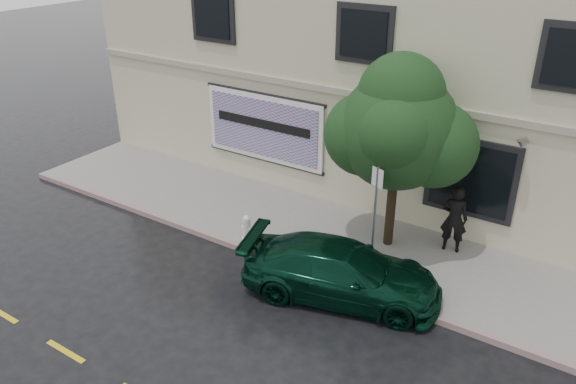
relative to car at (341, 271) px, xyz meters
The scene contains 11 objects.
ground 2.08m from the car, 142.44° to the right, with size 90.00×90.00×0.00m, color black.
sidewalk 2.64m from the car, 127.28° to the left, with size 20.00×3.50×0.15m, color gray.
curb 1.69m from the car, 169.12° to the left, with size 20.00×0.18×0.16m, color gray.
building 8.44m from the car, 101.31° to the left, with size 20.00×8.12×7.00m.
billboard 6.20m from the car, 142.00° to the left, with size 4.30×0.16×2.20m.
car is the anchor object (origin of this frame).
pedestrian 3.49m from the car, 63.38° to the left, with size 0.66×0.43×1.81m, color black.
umbrella 3.84m from the car, 63.38° to the left, with size 1.00×1.00×0.74m, color black.
street_tree 3.64m from the car, 88.44° to the left, with size 2.90×2.90×4.60m.
fire_hydrant 3.19m from the car, 169.15° to the left, with size 0.31×0.29×0.75m.
sign_pole 1.57m from the car, 75.59° to the left, with size 0.33×0.15×2.79m.
Camera 1 is at (6.34, -8.37, 7.93)m, focal length 35.00 mm.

